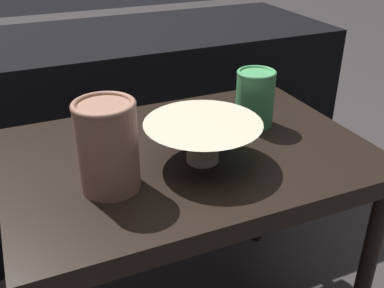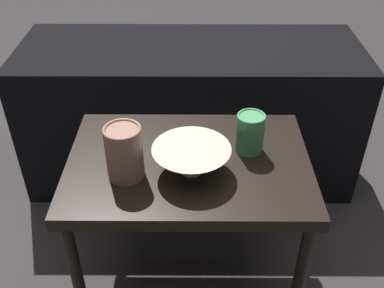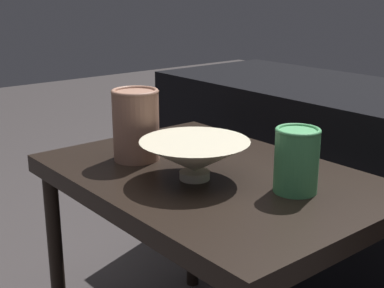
% 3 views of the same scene
% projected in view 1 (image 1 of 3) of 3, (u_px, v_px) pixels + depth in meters
% --- Properties ---
extents(table, '(0.73, 0.51, 0.51)m').
position_uv_depth(table, '(188.00, 172.00, 0.95)').
color(table, black).
rests_on(table, ground_plane).
extents(couch_backdrop, '(1.38, 0.50, 0.61)m').
position_uv_depth(couch_backdrop, '(118.00, 124.00, 1.50)').
color(couch_backdrop, black).
rests_on(couch_backdrop, ground_plane).
extents(bowl, '(0.23, 0.23, 0.08)m').
position_uv_depth(bowl, '(203.00, 139.00, 0.86)').
color(bowl, beige).
rests_on(bowl, table).
extents(vase_textured_left, '(0.11, 0.11, 0.16)m').
position_uv_depth(vase_textured_left, '(107.00, 145.00, 0.76)').
color(vase_textured_left, '#996B56').
rests_on(vase_textured_left, table).
extents(vase_colorful_right, '(0.09, 0.09, 0.13)m').
position_uv_depth(vase_colorful_right, '(255.00, 97.00, 1.00)').
color(vase_colorful_right, '#47995B').
rests_on(vase_colorful_right, table).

